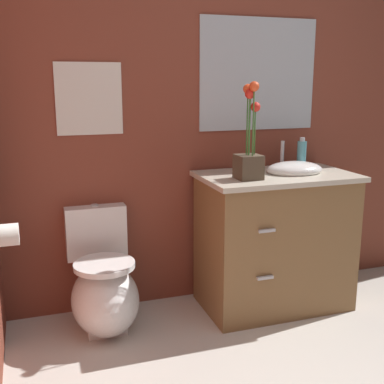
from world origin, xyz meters
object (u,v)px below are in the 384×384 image
at_px(flower_vase, 249,149).
at_px(toilet_paper_roll, 7,235).
at_px(wall_poster, 89,99).
at_px(soap_bottle, 302,155).
at_px(wall_mirror, 258,75).
at_px(toilet, 104,289).
at_px(vanity_cabinet, 275,239).

height_order(flower_vase, toilet_paper_roll, flower_vase).
distance_m(wall_poster, toilet_paper_roll, 0.92).
relative_size(soap_bottle, wall_mirror, 0.25).
bearing_deg(flower_vase, toilet, 172.48).
bearing_deg(vanity_cabinet, wall_poster, 164.75).
bearing_deg(toilet_paper_roll, vanity_cabinet, 6.22).
relative_size(vanity_cabinet, soap_bottle, 5.11).
distance_m(vanity_cabinet, toilet_paper_roll, 1.59).
bearing_deg(vanity_cabinet, soap_bottle, 24.85).
relative_size(wall_mirror, toilet_paper_roll, 7.27).
xyz_separation_m(vanity_cabinet, soap_bottle, (0.23, 0.10, 0.51)).
height_order(vanity_cabinet, wall_mirror, wall_mirror).
xyz_separation_m(wall_poster, toilet_paper_roll, (-0.48, -0.46, -0.63)).
xyz_separation_m(toilet, soap_bottle, (1.30, 0.08, 0.71)).
height_order(vanity_cabinet, flower_vase, flower_vase).
relative_size(wall_poster, toilet_paper_roll, 3.75).
height_order(vanity_cabinet, wall_poster, wall_poster).
xyz_separation_m(vanity_cabinet, flower_vase, (-0.23, -0.08, 0.59)).
distance_m(wall_mirror, toilet_paper_roll, 1.80).
height_order(vanity_cabinet, soap_bottle, soap_bottle).
relative_size(toilet, flower_vase, 1.25).
height_order(flower_vase, soap_bottle, flower_vase).
relative_size(soap_bottle, wall_poster, 0.49).
xyz_separation_m(vanity_cabinet, toilet_paper_roll, (-1.56, -0.17, 0.24)).
bearing_deg(soap_bottle, flower_vase, -157.64).
bearing_deg(wall_mirror, vanity_cabinet, -89.47).
bearing_deg(wall_poster, wall_mirror, 0.00).
bearing_deg(toilet, soap_bottle, 3.43).
relative_size(toilet, wall_mirror, 0.86).
relative_size(toilet, toilet_paper_roll, 6.27).
relative_size(vanity_cabinet, flower_vase, 1.88).
bearing_deg(soap_bottle, toilet_paper_roll, -171.25).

